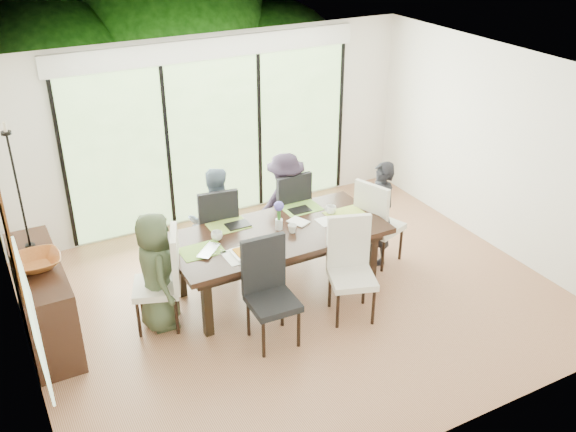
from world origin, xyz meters
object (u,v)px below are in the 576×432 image
chair_left_end (155,280)px  chair_far_right (285,209)px  sideboard (44,300)px  bowl (36,262)px  chair_near_right (353,271)px  cup_b (292,229)px  person_far_right (286,203)px  chair_far_left (215,226)px  person_left_end (156,271)px  table_top (277,234)px  person_right_end (380,213)px  person_far_left (215,220)px  cup_c (331,210)px  cup_a (217,236)px  laptop (213,252)px  vase (279,224)px  chair_near_left (273,295)px  chair_right_end (381,220)px

chair_left_end → chair_far_right: same height
sideboard → bowl: (0.00, -0.10, 0.53)m
chair_near_right → cup_b: (-0.35, 0.77, 0.26)m
person_far_right → cup_b: 1.03m
chair_far_left → person_left_end: size_ratio=0.85×
table_top → chair_near_right: size_ratio=2.18×
person_right_end → person_far_right: 1.25m
person_far_left → person_far_right: bearing=-168.7°
person_right_end → sideboard: bearing=-84.6°
person_far_left → cup_c: size_ratio=10.40×
table_top → sideboard: sideboard is taller
chair_near_right → cup_a: 1.60m
chair_far_left → cup_a: (-0.25, -0.70, 0.27)m
table_top → person_far_left: 0.95m
person_right_end → cup_a: size_ratio=10.40×
chair_near_right → sideboard: chair_near_right is taller
laptop → table_top: bearing=-37.8°
table_top → sideboard: 2.68m
cup_a → bowl: (-1.93, 0.13, 0.13)m
vase → bowl: 2.70m
table_top → vase: size_ratio=20.00×
chair_far_left → sideboard: chair_far_left is taller
chair_far_right → person_far_right: person_far_right is taller
chair_left_end → person_left_end: person_left_end is taller
chair_left_end → chair_far_left: same height
chair_left_end → vase: chair_left_end is taller
chair_near_left → person_left_end: person_left_end is taller
person_far_right → person_left_end: bearing=24.3°
table_top → sideboard: size_ratio=1.56×
chair_near_left → vase: size_ratio=9.17×
chair_far_left → person_left_end: bearing=47.9°
cup_a → cup_b: bearing=-16.4°
chair_near_right → cup_a: bearing=158.6°
chair_left_end → person_right_end: size_ratio=0.85×
person_far_right → cup_a: 1.43m
chair_far_left → cup_c: bearing=157.4°
person_far_right → chair_right_end: bearing=140.9°
chair_far_right → laptop: 1.71m
person_far_left → chair_far_right: bearing=-167.5°
person_left_end → sideboard: person_left_end is taller
chair_near_right → bowl: 3.36m
table_top → person_right_end: person_right_end is taller
chair_near_right → person_far_right: size_ratio=0.85×
chair_far_right → cup_a: (-1.25, -0.70, 0.27)m
cup_c → person_right_end: bearing=-8.4°
chair_far_right → vase: size_ratio=9.17×
chair_near_left → vase: chair_near_left is taller
cup_b → chair_far_left: bearing=122.3°
chair_near_right → cup_b: size_ratio=11.00×
person_far_right → sideboard: 3.22m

